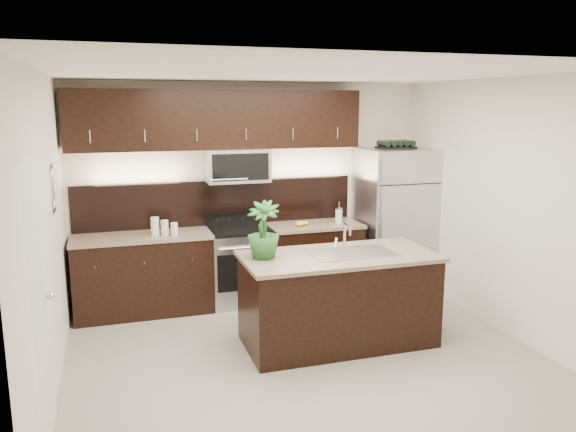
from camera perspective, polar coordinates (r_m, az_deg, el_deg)
The scene contains 12 objects.
ground at distance 5.68m, azimuth 1.67°, elevation -13.95°, with size 4.50×4.50×0.00m, color gray.
room_walls at distance 5.13m, azimuth 0.74°, elevation 3.13°, with size 4.52×4.02×2.71m.
counter_run at distance 6.94m, azimuth -6.49°, elevation -5.17°, with size 3.51×0.65×0.94m.
upper_fixtures at distance 6.82m, azimuth -6.82°, elevation 8.78°, with size 3.49×0.40×1.66m.
island at distance 5.82m, azimuth 5.10°, elevation -8.35°, with size 1.96×0.96×0.94m.
sink_faucet at distance 5.75m, azimuth 6.53°, elevation -3.59°, with size 0.84×0.50×0.28m.
refrigerator at distance 7.52m, azimuth 10.64°, elevation -0.38°, with size 0.90×0.81×1.87m, color #B2B2B7.
wine_rack at distance 7.39m, azimuth 10.91°, elevation 7.13°, with size 0.46×0.29×0.11m.
plant at distance 5.46m, azimuth -2.54°, elevation -1.44°, with size 0.32×0.32×0.56m, color #205221.
canisters at distance 6.63m, azimuth -12.64°, elevation -1.13°, with size 0.30×0.18×0.21m.
french_press at distance 7.18m, azimuth 5.19°, elevation 0.08°, with size 0.09×0.09×0.27m.
bananas at distance 6.97m, azimuth 0.99°, elevation -0.80°, with size 0.19×0.15×0.06m, color yellow.
Camera 1 is at (-1.70, -4.86, 2.41)m, focal length 35.00 mm.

